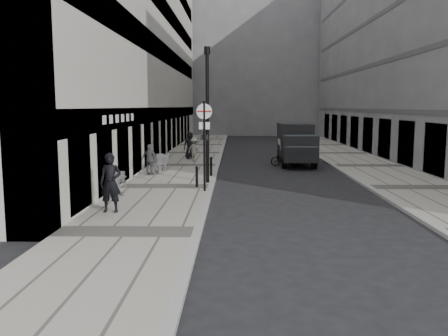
% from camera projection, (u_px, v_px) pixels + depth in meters
% --- Properties ---
extents(ground, '(120.00, 120.00, 0.00)m').
position_uv_depth(ground, '(188.00, 268.00, 10.66)').
color(ground, black).
rests_on(ground, ground).
extents(sidewalk, '(4.00, 60.00, 0.12)m').
position_uv_depth(sidewalk, '(184.00, 166.00, 28.54)').
color(sidewalk, gray).
rests_on(sidewalk, ground).
extents(far_sidewalk, '(4.00, 60.00, 0.12)m').
position_uv_depth(far_sidewalk, '(368.00, 166.00, 28.29)').
color(far_sidewalk, gray).
rests_on(far_sidewalk, ground).
extents(building_left, '(4.00, 45.00, 18.00)m').
position_uv_depth(building_left, '(137.00, 31.00, 33.92)').
color(building_left, beige).
rests_on(building_left, ground).
extents(building_right, '(6.00, 45.00, 20.00)m').
position_uv_depth(building_right, '(419.00, 15.00, 33.33)').
color(building_right, gray).
rests_on(building_right, ground).
extents(building_far, '(24.00, 16.00, 22.00)m').
position_uv_depth(building_far, '(238.00, 52.00, 64.72)').
color(building_far, gray).
rests_on(building_far, ground).
extents(walking_man, '(0.73, 0.49, 1.98)m').
position_uv_depth(walking_man, '(110.00, 183.00, 15.68)').
color(walking_man, black).
rests_on(walking_man, sidewalk).
extents(sign_post, '(0.64, 0.10, 3.72)m').
position_uv_depth(sign_post, '(204.00, 134.00, 19.44)').
color(sign_post, black).
rests_on(sign_post, sidewalk).
extents(lamppost, '(0.28, 0.28, 6.15)m').
position_uv_depth(lamppost, '(207.00, 108.00, 21.50)').
color(lamppost, black).
rests_on(lamppost, sidewalk).
extents(bollard_near, '(0.11, 0.11, 0.86)m').
position_uv_depth(bollard_near, '(197.00, 177.00, 20.62)').
color(bollard_near, black).
rests_on(bollard_near, sidewalk).
extents(bollard_far, '(0.12, 0.12, 0.90)m').
position_uv_depth(bollard_far, '(211.00, 167.00, 24.00)').
color(bollard_far, black).
rests_on(bollard_far, sidewalk).
extents(panel_van, '(2.11, 5.46, 2.55)m').
position_uv_depth(panel_van, '(296.00, 142.00, 29.51)').
color(panel_van, black).
rests_on(panel_van, ground).
extents(cyclist, '(1.75, 0.78, 1.82)m').
position_uv_depth(cyclist, '(285.00, 154.00, 28.86)').
color(cyclist, black).
rests_on(cyclist, ground).
extents(pedestrian_a, '(1.02, 0.70, 1.60)m').
position_uv_depth(pedestrian_a, '(150.00, 160.00, 24.17)').
color(pedestrian_a, '#505054').
rests_on(pedestrian_a, sidewalk).
extents(pedestrian_b, '(1.14, 1.00, 1.54)m').
position_uv_depth(pedestrian_b, '(194.00, 149.00, 30.25)').
color(pedestrian_b, '#9D9B91').
rests_on(pedestrian_b, sidewalk).
extents(pedestrian_c, '(0.89, 0.60, 1.80)m').
position_uv_depth(pedestrian_c, '(190.00, 145.00, 31.74)').
color(pedestrian_c, black).
rests_on(pedestrian_c, sidewalk).
extents(cafe_table_near, '(0.73, 1.64, 0.94)m').
position_uv_depth(cafe_table_near, '(159.00, 163.00, 25.37)').
color(cafe_table_near, '#B3B3B5').
rests_on(cafe_table_near, sidewalk).
extents(cafe_table_mid, '(0.72, 1.62, 0.92)m').
position_uv_depth(cafe_table_mid, '(117.00, 184.00, 18.53)').
color(cafe_table_mid, '#B1B1B3').
rests_on(cafe_table_mid, sidewalk).
extents(cafe_table_far, '(0.63, 1.42, 0.81)m').
position_uv_depth(cafe_table_far, '(165.00, 163.00, 26.10)').
color(cafe_table_far, '#ABABAE').
rests_on(cafe_table_far, sidewalk).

